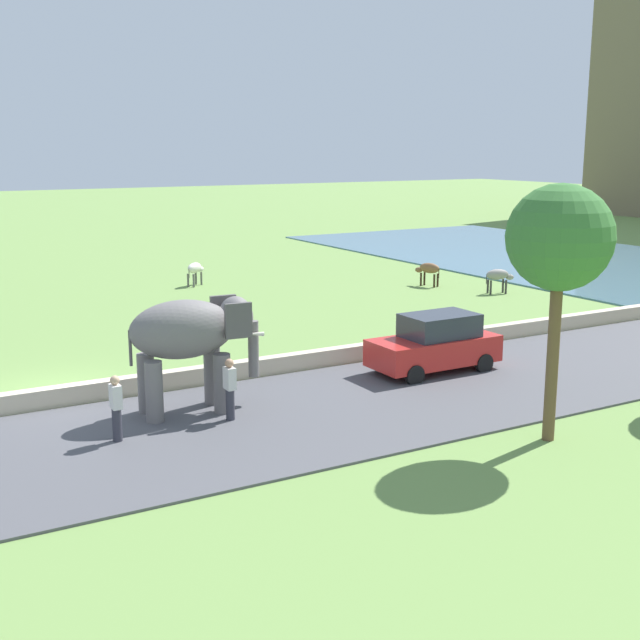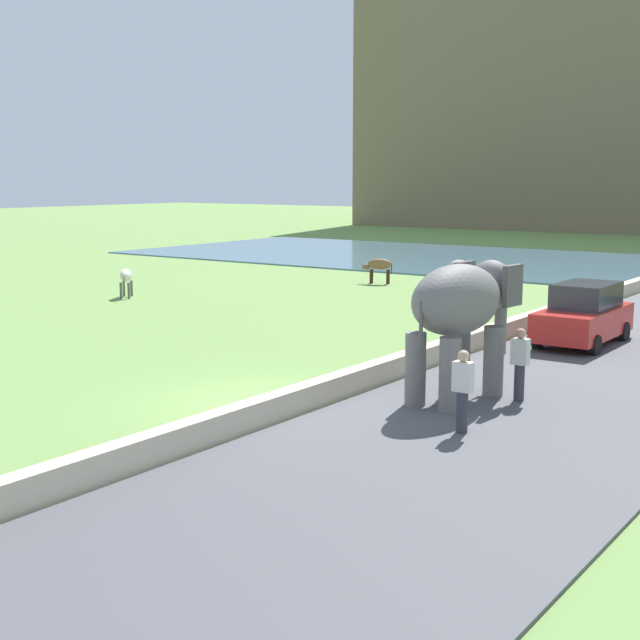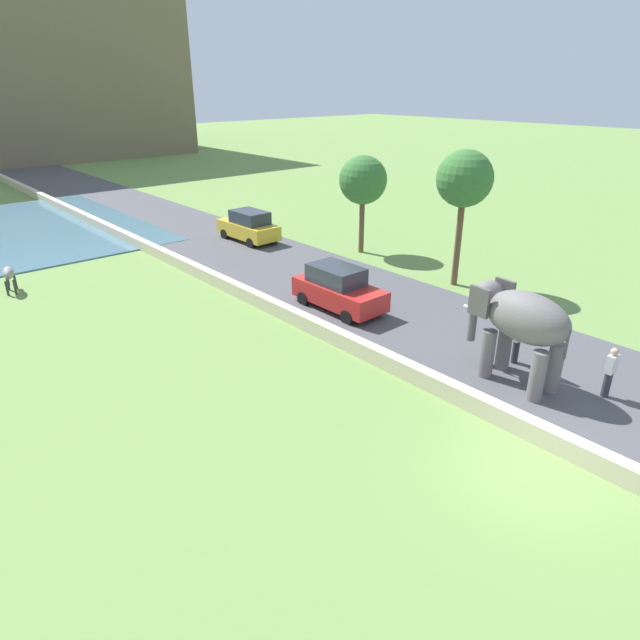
% 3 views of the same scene
% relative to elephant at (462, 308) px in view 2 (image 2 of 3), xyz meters
% --- Properties ---
extents(ground_plane, '(220.00, 220.00, 0.00)m').
position_rel_elephant_xyz_m(ground_plane, '(-3.45, -2.66, -2.04)').
color(ground_plane, '#6B8E47').
extents(barrier_wall, '(0.40, 110.00, 0.56)m').
position_rel_elephant_xyz_m(barrier_wall, '(-2.25, 15.34, -1.76)').
color(barrier_wall, beige).
rests_on(barrier_wall, ground).
extents(lake, '(36.00, 18.00, 0.08)m').
position_rel_elephant_xyz_m(lake, '(-17.45, 30.21, -2.00)').
color(lake, slate).
rests_on(lake, ground).
extents(elephant, '(1.64, 3.53, 2.99)m').
position_rel_elephant_xyz_m(elephant, '(0.00, 0.00, 0.00)').
color(elephant, slate).
rests_on(elephant, ground).
extents(person_beside_elephant, '(0.36, 0.22, 1.63)m').
position_rel_elephant_xyz_m(person_beside_elephant, '(1.12, 0.54, -1.16)').
color(person_beside_elephant, '#33333D').
rests_on(person_beside_elephant, ground).
extents(person_trailing, '(0.36, 0.22, 1.63)m').
position_rel_elephant_xyz_m(person_trailing, '(1.21, -2.34, -1.16)').
color(person_trailing, '#33333D').
rests_on(person_trailing, ground).
extents(car_red, '(1.80, 4.00, 1.80)m').
position_rel_elephant_xyz_m(car_red, '(-0.02, 7.80, -1.14)').
color(car_red, red).
rests_on(car_red, ground).
extents(cow_grey, '(0.72, 1.42, 1.15)m').
position_rel_elephant_xyz_m(cow_grey, '(-9.47, 18.78, -1.20)').
color(cow_grey, gray).
rests_on(cow_grey, ground).
extents(cow_brown, '(1.42, 0.78, 1.15)m').
position_rel_elephant_xyz_m(cow_brown, '(-12.73, 17.23, -1.20)').
color(cow_brown, brown).
rests_on(cow_brown, ground).
extents(cow_white, '(1.14, 1.29, 1.15)m').
position_rel_elephant_xyz_m(cow_white, '(-18.55, 7.38, -1.20)').
color(cow_white, silver).
rests_on(cow_white, ground).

